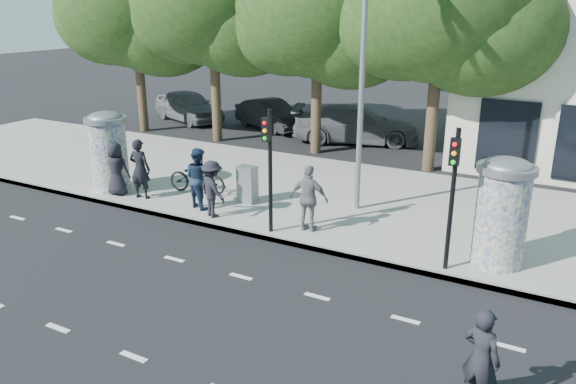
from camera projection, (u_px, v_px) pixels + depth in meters
The scene contains 24 objects.
ground at pixel (206, 303), 12.10m from camera, with size 120.00×120.00×0.00m, color black.
sidewalk at pixel (343, 199), 18.32m from camera, with size 40.00×8.00×0.15m, color gray.
curb at pixel (285, 242), 15.03m from camera, with size 40.00×0.10×0.16m, color slate.
lane_dash_near at pixel (134, 357), 10.26m from camera, with size 32.00×0.12×0.01m, color silver.
lane_dash_far at pixel (241, 277), 13.26m from camera, with size 32.00×0.12×0.01m, color silver.
ad_column_left at pixel (108, 149), 18.60m from camera, with size 1.36×1.36×2.65m.
ad_column_right at pixel (502, 210), 13.17m from camera, with size 1.36×1.36×2.65m.
traffic_pole_near at pixel (269, 159), 14.81m from camera, with size 0.22×0.31×3.40m.
traffic_pole_far at pixel (453, 186), 12.65m from camera, with size 0.22×0.31×3.40m.
street_lamp at pixel (362, 54), 15.73m from camera, with size 0.25×0.93×8.00m.
tree_far_left at pixel (134, 2), 26.39m from camera, with size 7.20×7.20×9.26m.
tree_near_left at pixel (318, 5), 22.31m from camera, with size 6.80×6.80×8.97m.
ped_a at pixel (116, 169), 18.23m from camera, with size 0.85×0.55×1.74m, color black.
ped_b at pixel (140, 169), 17.88m from camera, with size 0.71×0.47×1.94m, color black.
ped_c at pixel (199, 178), 17.08m from camera, with size 0.91×0.71×1.87m, color #192740.
ped_d at pixel (213, 189), 16.35m from camera, with size 1.09×0.63×1.69m, color black.
ped_e at pixel (309, 198), 15.28m from camera, with size 1.10×0.62×1.87m, color slate.
man_road at pixel (481, 358), 8.78m from camera, with size 0.63×0.41×1.73m, color black.
bicycle at pixel (197, 178), 18.48m from camera, with size 2.02×0.71×1.06m, color black.
cabinet_left at pixel (247, 184), 17.60m from camera, with size 0.56×0.41×1.18m, color gray.
cabinet_right at pixel (488, 240), 13.59m from camera, with size 0.53×0.38×1.11m, color gray.
car_left at pixel (189, 106), 30.46m from camera, with size 4.88×1.96×1.66m, color #5A5D61.
car_mid at pixel (271, 115), 28.56m from camera, with size 4.48×1.56×1.48m, color black.
car_right at pixel (356, 124), 25.77m from camera, with size 5.77×2.34×1.67m, color #515258.
Camera 1 is at (6.65, -8.55, 6.15)m, focal length 35.00 mm.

